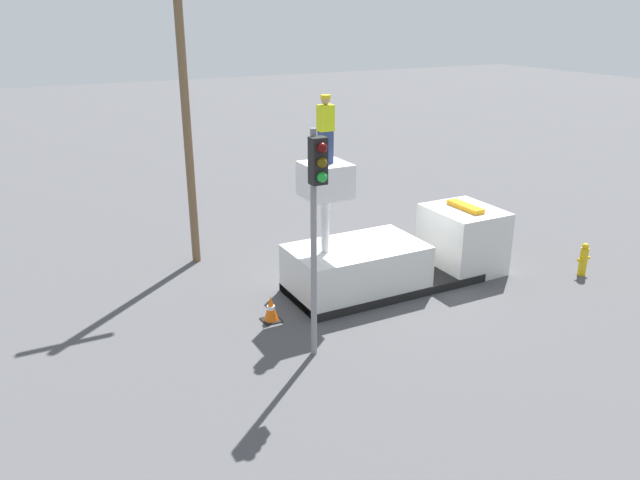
{
  "coord_description": "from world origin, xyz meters",
  "views": [
    {
      "loc": [
        -9.47,
        -14.03,
        7.67
      ],
      "look_at": [
        -2.78,
        -1.23,
        2.33
      ],
      "focal_mm": 35.0,
      "sensor_mm": 36.0,
      "label": 1
    }
  ],
  "objects_px": {
    "worker": "(326,129)",
    "traffic_cone_rear": "(271,309)",
    "fire_hydrant": "(583,259)",
    "bucket_truck": "(397,256)",
    "traffic_light_pole": "(316,202)",
    "utility_pole": "(186,114)"
  },
  "relations": [
    {
      "from": "bucket_truck",
      "to": "fire_hydrant",
      "type": "xyz_separation_m",
      "value": [
        5.44,
        -2.12,
        -0.37
      ]
    },
    {
      "from": "utility_pole",
      "to": "worker",
      "type": "bearing_deg",
      "value": -62.6
    },
    {
      "from": "bucket_truck",
      "to": "traffic_cone_rear",
      "type": "relative_size",
      "value": 9.67
    },
    {
      "from": "fire_hydrant",
      "to": "traffic_cone_rear",
      "type": "xyz_separation_m",
      "value": [
        -9.68,
        1.66,
        -0.18
      ]
    },
    {
      "from": "fire_hydrant",
      "to": "utility_pole",
      "type": "height_order",
      "value": "utility_pole"
    },
    {
      "from": "traffic_light_pole",
      "to": "fire_hydrant",
      "type": "distance_m",
      "value": 10.0
    },
    {
      "from": "worker",
      "to": "bucket_truck",
      "type": "bearing_deg",
      "value": 0.0
    },
    {
      "from": "worker",
      "to": "traffic_cone_rear",
      "type": "relative_size",
      "value": 2.51
    },
    {
      "from": "fire_hydrant",
      "to": "traffic_cone_rear",
      "type": "distance_m",
      "value": 9.82
    },
    {
      "from": "worker",
      "to": "traffic_cone_rear",
      "type": "distance_m",
      "value": 4.87
    },
    {
      "from": "traffic_cone_rear",
      "to": "fire_hydrant",
      "type": "bearing_deg",
      "value": -9.71
    },
    {
      "from": "traffic_light_pole",
      "to": "fire_hydrant",
      "type": "height_order",
      "value": "traffic_light_pole"
    },
    {
      "from": "bucket_truck",
      "to": "traffic_cone_rear",
      "type": "xyz_separation_m",
      "value": [
        -4.24,
        -0.47,
        -0.55
      ]
    },
    {
      "from": "traffic_light_pole",
      "to": "traffic_cone_rear",
      "type": "distance_m",
      "value": 4.07
    },
    {
      "from": "traffic_light_pole",
      "to": "utility_pole",
      "type": "bearing_deg",
      "value": 95.86
    },
    {
      "from": "traffic_light_pole",
      "to": "fire_hydrant",
      "type": "bearing_deg",
      "value": 2.91
    },
    {
      "from": "fire_hydrant",
      "to": "bucket_truck",
      "type": "bearing_deg",
      "value": 158.67
    },
    {
      "from": "traffic_cone_rear",
      "to": "traffic_light_pole",
      "type": "bearing_deg",
      "value": -83.44
    },
    {
      "from": "bucket_truck",
      "to": "fire_hydrant",
      "type": "bearing_deg",
      "value": -21.33
    },
    {
      "from": "bucket_truck",
      "to": "utility_pole",
      "type": "bearing_deg",
      "value": 136.35
    },
    {
      "from": "bucket_truck",
      "to": "traffic_light_pole",
      "type": "bearing_deg",
      "value": -146.9
    },
    {
      "from": "utility_pole",
      "to": "bucket_truck",
      "type": "bearing_deg",
      "value": -43.65
    }
  ]
}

